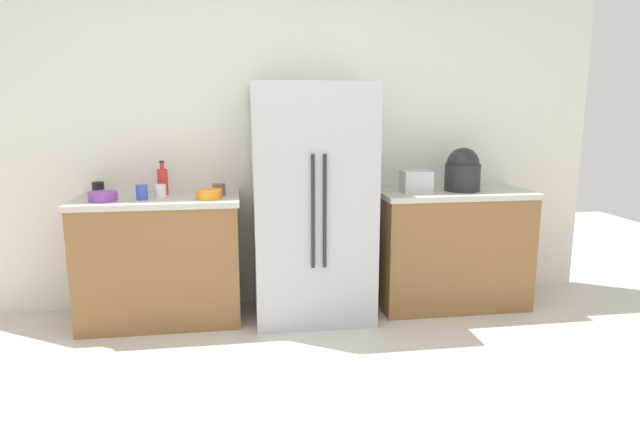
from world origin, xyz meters
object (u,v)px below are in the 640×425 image
refrigerator (312,203)px  bowl_a (209,194)px  bottle_a (163,181)px  rice_cooker (463,171)px  cup_b (160,191)px  cup_d (98,189)px  cup_a (219,189)px  cup_c (142,192)px  toaster (416,182)px  bowl_b (103,196)px

refrigerator → bowl_a: size_ratio=9.45×
bottle_a → bowl_a: 0.43m
bowl_a → rice_cooker: bearing=2.9°
cup_b → cup_d: bearing=160.3°
cup_a → cup_c: 0.54m
toaster → cup_b: 1.88m
bowl_b → toaster: bearing=1.1°
refrigerator → bottle_a: refrigerator is taller
bowl_a → bowl_b: bearing=178.3°
toaster → cup_c: 2.00m
refrigerator → cup_d: bearing=172.3°
refrigerator → cup_b: 1.09m
toaster → cup_b: size_ratio=2.28×
rice_cooker → bowl_a: size_ratio=1.82×
cup_a → cup_d: size_ratio=0.91×
cup_c → bowl_b: cup_c is taller
bowl_b → bowl_a: bearing=-1.7°
rice_cooker → cup_c: (-2.38, -0.06, -0.11)m
cup_d → cup_a: bearing=-7.0°
bowl_b → cup_d: bearing=109.6°
refrigerator → rice_cooker: bearing=2.0°
toaster → cup_c: toaster is taller
cup_a → bowl_b: 0.79m
cup_a → bowl_a: 0.17m
cup_d → bowl_b: (0.09, -0.24, -0.02)m
rice_cooker → cup_b: 2.26m
cup_d → bowl_a: bearing=-18.3°
refrigerator → toaster: 0.81m
cup_a → toaster: bearing=-3.7°
rice_cooker → cup_a: 1.86m
cup_a → rice_cooker: bearing=-1.9°
toaster → cup_b: (-1.88, 0.04, -0.03)m
refrigerator → bottle_a: 1.11m
bottle_a → rice_cooker: bearing=-3.8°
bottle_a → bowl_a: bearing=-35.6°
rice_cooker → bowl_a: (-1.92, -0.10, -0.12)m
toaster → rice_cooker: size_ratio=0.65×
bowl_a → bowl_b: size_ratio=0.95×
cup_b → refrigerator: bearing=-2.4°
refrigerator → toaster: refrigerator is taller
bowl_b → rice_cooker: bearing=1.6°
bottle_a → cup_c: bearing=-119.5°
rice_cooker → bowl_b: bearing=-178.4°
toaster → cup_b: toaster is taller
cup_d → bowl_b: 0.26m
bottle_a → cup_d: bearing=177.5°
cup_d → bottle_a: bearing=-2.5°
cup_d → refrigerator: bearing=-7.7°
toaster → cup_a: bearing=176.3°
rice_cooker → bottle_a: (-2.26, 0.15, -0.06)m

